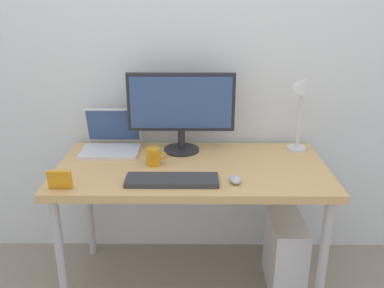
# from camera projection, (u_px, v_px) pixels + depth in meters

# --- Properties ---
(ground_plane) EXTENTS (6.00, 6.00, 0.00)m
(ground_plane) POSITION_uv_depth(u_px,v_px,m) (192.00, 282.00, 2.40)
(ground_plane) COLOR gray
(back_wall) EXTENTS (4.40, 0.04, 2.60)m
(back_wall) POSITION_uv_depth(u_px,v_px,m) (193.00, 46.00, 2.33)
(back_wall) COLOR silver
(back_wall) RESTS_ON ground_plane
(desk) EXTENTS (1.40, 0.69, 0.74)m
(desk) POSITION_uv_depth(u_px,v_px,m) (192.00, 177.00, 2.17)
(desk) COLOR tan
(desk) RESTS_ON ground_plane
(monitor) EXTENTS (0.59, 0.20, 0.45)m
(monitor) POSITION_uv_depth(u_px,v_px,m) (181.00, 107.00, 2.26)
(monitor) COLOR #232328
(monitor) RESTS_ON desk
(laptop) EXTENTS (0.32, 0.27, 0.23)m
(laptop) POSITION_uv_depth(u_px,v_px,m) (111.00, 140.00, 2.34)
(laptop) COLOR silver
(laptop) RESTS_ON desk
(desk_lamp) EXTENTS (0.11, 0.16, 0.46)m
(desk_lamp) POSITION_uv_depth(u_px,v_px,m) (303.00, 95.00, 2.23)
(desk_lamp) COLOR silver
(desk_lamp) RESTS_ON desk
(keyboard) EXTENTS (0.44, 0.14, 0.02)m
(keyboard) POSITION_uv_depth(u_px,v_px,m) (172.00, 180.00, 1.95)
(keyboard) COLOR #333338
(keyboard) RESTS_ON desk
(mouse) EXTENTS (0.06, 0.09, 0.03)m
(mouse) POSITION_uv_depth(u_px,v_px,m) (235.00, 179.00, 1.95)
(mouse) COLOR #B2B2B7
(mouse) RESTS_ON desk
(coffee_mug) EXTENTS (0.11, 0.07, 0.09)m
(coffee_mug) POSITION_uv_depth(u_px,v_px,m) (154.00, 157.00, 2.14)
(coffee_mug) COLOR orange
(coffee_mug) RESTS_ON desk
(photo_frame) EXTENTS (0.11, 0.03, 0.09)m
(photo_frame) POSITION_uv_depth(u_px,v_px,m) (60.00, 180.00, 1.87)
(photo_frame) COLOR orange
(photo_frame) RESTS_ON desk
(computer_tower) EXTENTS (0.18, 0.36, 0.42)m
(computer_tower) POSITION_uv_depth(u_px,v_px,m) (285.00, 253.00, 2.31)
(computer_tower) COLOR silver
(computer_tower) RESTS_ON ground_plane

